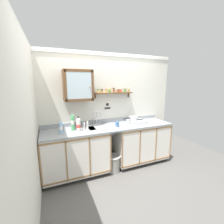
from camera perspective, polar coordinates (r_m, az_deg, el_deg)
name	(u,v)px	position (r m, az deg, el deg)	size (l,w,h in m)	color
floor	(117,176)	(3.24, 1.89, -22.72)	(5.70, 5.70, 0.00)	#565451
back_wall	(105,109)	(3.36, -2.70, 1.05)	(3.30, 0.07, 2.41)	silver
side_wall_left	(31,129)	(2.26, -28.22, -5.56)	(0.05, 3.45, 2.41)	silver
lower_cabinet_run	(76,154)	(3.12, -13.44, -14.95)	(1.23, 0.63, 0.88)	black
lower_cabinet_run_right	(140,142)	(3.60, 10.40, -11.18)	(1.23, 0.63, 0.88)	black
countertop	(110,127)	(3.13, -0.57, -5.67)	(2.66, 0.65, 0.03)	gray
backsplash	(105,121)	(3.39, -2.46, -3.42)	(2.66, 0.02, 0.08)	gray
sink	(101,128)	(3.11, -4.09, -6.03)	(0.56, 0.44, 0.48)	silver
hot_plate_stove	(137,122)	(3.40, 9.35, -3.56)	(0.37, 0.31, 0.07)	silver
saucepan	(133,118)	(3.36, 7.83, -2.30)	(0.37, 0.18, 0.08)	silver
bottle_soda_green_0	(73,122)	(2.93, -14.53, -3.78)	(0.06, 0.06, 0.33)	#4CB266
bottle_opaque_white_1	(78,125)	(2.87, -12.47, -4.65)	(0.08, 0.08, 0.28)	white
bottle_water_blue_2	(61,127)	(2.84, -18.62, -5.42)	(0.07, 0.07, 0.24)	#8CB7E0
dish_rack	(87,128)	(2.97, -9.24, -5.85)	(0.28, 0.27, 0.16)	#B2B2B7
mug	(117,124)	(3.08, 1.97, -4.63)	(0.09, 0.11, 0.11)	#3F6699
wall_cabinet	(78,85)	(2.97, -12.66, 9.72)	(0.54, 0.35, 0.58)	brown
spice_shelf	(114,92)	(3.30, 0.83, 7.46)	(0.85, 0.14, 0.22)	brown
warning_sign	(107,106)	(3.34, -1.75, 2.31)	(0.16, 0.01, 0.23)	silver
trash_bin	(114,163)	(3.27, 0.65, -18.62)	(0.28, 0.28, 0.34)	gray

